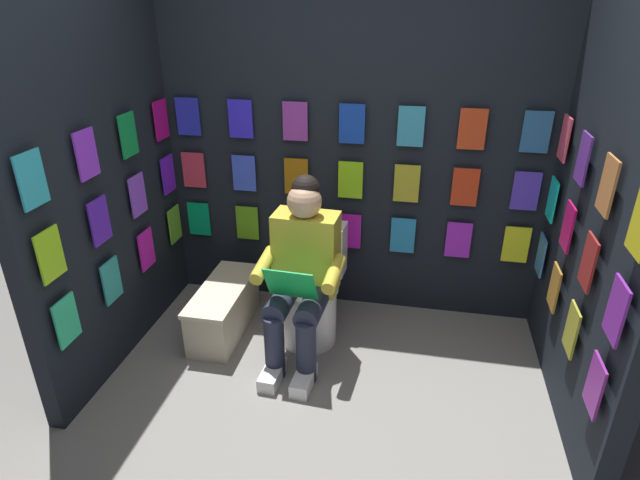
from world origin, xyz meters
TOP-DOWN VIEW (x-y plane):
  - ground_plane at (0.00, 0.00)m, footprint 30.00×30.00m
  - display_wall_back at (0.00, -1.66)m, footprint 2.75×0.14m
  - display_wall_left at (-1.37, -0.81)m, footprint 0.14×1.61m
  - display_wall_right at (1.37, -0.81)m, footprint 0.14×1.61m
  - toilet at (0.19, -1.14)m, footprint 0.41×0.56m
  - person_reading at (0.20, -0.92)m, footprint 0.54×0.70m
  - comic_longbox_near at (0.79, -1.06)m, footprint 0.30×0.76m

SIDE VIEW (x-z plane):
  - ground_plane at x=0.00m, z-range 0.00..0.00m
  - comic_longbox_near at x=0.79m, z-range 0.00..0.35m
  - toilet at x=0.19m, z-range -0.06..0.71m
  - person_reading at x=0.20m, z-range 0.00..1.20m
  - display_wall_back at x=0.00m, z-range 0.00..2.20m
  - display_wall_left at x=-1.37m, z-range 0.00..2.20m
  - display_wall_right at x=1.37m, z-range 0.00..2.20m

